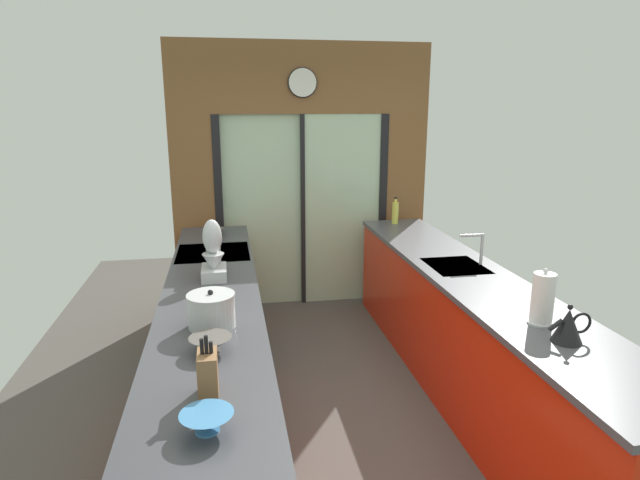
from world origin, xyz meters
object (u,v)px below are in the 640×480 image
at_px(mixing_bowl_far, 216,232).
at_px(soap_bottle, 395,212).
at_px(kettle, 568,325).
at_px(oven_range, 216,305).
at_px(mixing_bowl_mid, 211,344).
at_px(stock_pot, 211,310).
at_px(paper_towel_roll, 543,299).
at_px(mixing_bowl_near, 207,422).
at_px(knife_block, 208,374).
at_px(stand_mixer, 213,256).

distance_m(mixing_bowl_far, soap_bottle, 1.79).
distance_m(mixing_bowl_far, kettle, 3.15).
distance_m(oven_range, mixing_bowl_mid, 1.90).
relative_size(stock_pot, paper_towel_roll, 0.81).
height_order(mixing_bowl_near, stock_pot, stock_pot).
xyz_separation_m(mixing_bowl_mid, kettle, (1.78, -0.20, 0.05)).
xyz_separation_m(mixing_bowl_near, knife_block, (-0.00, 0.25, 0.06)).
height_order(knife_block, stand_mixer, stand_mixer).
xyz_separation_m(mixing_bowl_mid, stand_mixer, (0.00, 1.15, 0.12)).
height_order(oven_range, mixing_bowl_far, mixing_bowl_far).
distance_m(stand_mixer, stock_pot, 0.85).
bearing_deg(kettle, stock_pot, 163.93).
xyz_separation_m(oven_range, kettle, (1.80, -2.04, 0.55)).
xyz_separation_m(knife_block, paper_towel_roll, (1.78, 0.44, 0.05)).
xyz_separation_m(mixing_bowl_near, paper_towel_roll, (1.78, 0.69, 0.10)).
bearing_deg(mixing_bowl_mid, soap_bottle, 55.65).
xyz_separation_m(mixing_bowl_far, soap_bottle, (1.78, 0.21, 0.08)).
height_order(mixing_bowl_far, kettle, kettle).
relative_size(mixing_bowl_mid, stock_pot, 0.81).
bearing_deg(paper_towel_roll, soap_bottle, 90.00).
xyz_separation_m(mixing_bowl_mid, mixing_bowl_far, (0.00, 2.39, -0.00)).
height_order(oven_range, paper_towel_roll, paper_towel_roll).
height_order(mixing_bowl_mid, mixing_bowl_far, mixing_bowl_mid).
relative_size(oven_range, knife_block, 3.40).
bearing_deg(mixing_bowl_far, paper_towel_roll, -53.04).
height_order(oven_range, stand_mixer, stand_mixer).
bearing_deg(soap_bottle, stock_pot, -127.79).
bearing_deg(oven_range, mixing_bowl_near, -89.58).
bearing_deg(mixing_bowl_far, kettle, -55.54).
relative_size(knife_block, stand_mixer, 0.64).
distance_m(mixing_bowl_far, knife_block, 2.80).
bearing_deg(knife_block, kettle, 6.59).
bearing_deg(knife_block, mixing_bowl_far, 90.00).
bearing_deg(stand_mixer, oven_range, 91.55).
distance_m(oven_range, stock_pot, 1.62).
bearing_deg(stand_mixer, mixing_bowl_far, 90.00).
bearing_deg(mixing_bowl_far, mixing_bowl_near, -90.00).
distance_m(oven_range, mixing_bowl_near, 2.55).
bearing_deg(stand_mixer, mixing_bowl_near, -90.00).
distance_m(mixing_bowl_near, kettle, 1.84).
xyz_separation_m(mixing_bowl_far, kettle, (1.78, -2.60, 0.05)).
distance_m(oven_range, mixing_bowl_far, 0.75).
distance_m(mixing_bowl_near, stock_pot, 0.97).
relative_size(kettle, paper_towel_roll, 0.75).
height_order(mixing_bowl_mid, stand_mixer, stand_mixer).
relative_size(oven_range, mixing_bowl_mid, 4.38).
relative_size(mixing_bowl_near, mixing_bowl_mid, 0.96).
xyz_separation_m(mixing_bowl_mid, knife_block, (-0.00, -0.41, 0.06)).
distance_m(mixing_bowl_mid, stand_mixer, 1.16).
height_order(mixing_bowl_far, knife_block, knife_block).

